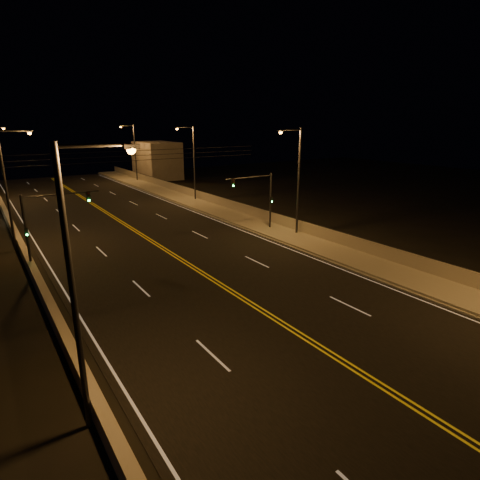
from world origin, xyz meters
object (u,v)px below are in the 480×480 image
streetlight_4 (80,276)px  traffic_signal_right (262,195)px  streetlight_1 (296,176)px  traffic_signal_left (42,222)px  streetlight_3 (134,149)px  streetlight_5 (9,183)px  streetlight_2 (192,159)px

streetlight_4 → traffic_signal_right: 26.35m
streetlight_1 → traffic_signal_left: (-20.26, 2.94, -1.98)m
streetlight_3 → traffic_signal_left: streetlight_3 is taller
streetlight_3 → streetlight_5: same height
streetlight_2 → traffic_signal_left: 26.57m
streetlight_2 → streetlight_3: bearing=90.0°
streetlight_1 → streetlight_3: bearing=90.0°
streetlight_3 → streetlight_4: (-21.46, -56.21, 0.00)m
streetlight_1 → traffic_signal_left: 20.57m
streetlight_2 → streetlight_4: 40.44m
streetlight_3 → streetlight_5: bearing=-123.2°
streetlight_5 → traffic_signal_right: streetlight_5 is taller
streetlight_4 → streetlight_3: bearing=69.1°
streetlight_3 → traffic_signal_right: (-1.60, -39.01, -1.98)m
traffic_signal_left → traffic_signal_right: bearing=0.0°
traffic_signal_left → streetlight_1: bearing=-8.3°
streetlight_3 → streetlight_5: size_ratio=1.00×
streetlight_5 → traffic_signal_left: bearing=-79.1°
streetlight_2 → traffic_signal_left: bearing=-139.9°
streetlight_1 → traffic_signal_left: bearing=171.7°
streetlight_4 → traffic_signal_right: size_ratio=1.75×
streetlight_1 → streetlight_4: bearing=-146.4°
traffic_signal_right → streetlight_5: bearing=162.5°
streetlight_4 → streetlight_2: bearing=57.9°
traffic_signal_right → streetlight_1: bearing=-61.4°
streetlight_2 → traffic_signal_left: (-20.26, -17.07, -1.98)m
streetlight_3 → streetlight_4: same height
streetlight_1 → streetlight_5: 23.35m
streetlight_1 → streetlight_2: bearing=90.0°
streetlight_1 → streetlight_4: same height
streetlight_1 → streetlight_5: size_ratio=1.00×
streetlight_1 → streetlight_3: 41.95m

